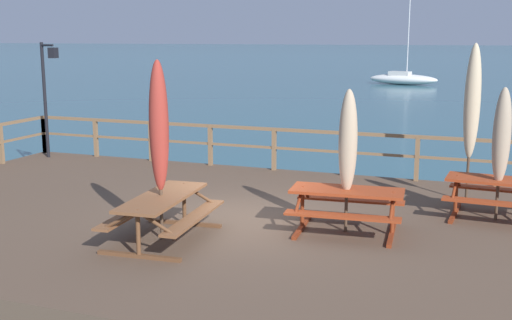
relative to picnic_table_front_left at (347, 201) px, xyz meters
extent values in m
plane|color=#2D5B6B|center=(-1.98, 0.12, -1.33)|extent=(600.00, 600.00, 0.00)
cube|color=brown|center=(-1.98, 0.12, -0.94)|extent=(16.27, 9.08, 0.77)
cube|color=brown|center=(-1.98, 4.51, 0.49)|extent=(15.97, 0.09, 0.08)
cube|color=brown|center=(-1.98, 4.51, 0.02)|extent=(15.97, 0.07, 0.06)
cube|color=brown|center=(-9.96, 4.51, -0.03)|extent=(0.10, 0.10, 1.05)
cube|color=brown|center=(-8.19, 4.51, -0.03)|extent=(0.10, 0.10, 1.05)
cube|color=brown|center=(-6.41, 4.51, -0.03)|extent=(0.10, 0.10, 1.05)
cube|color=brown|center=(-4.64, 4.51, -0.03)|extent=(0.10, 0.10, 1.05)
cube|color=brown|center=(-2.86, 4.51, -0.03)|extent=(0.10, 0.10, 1.05)
cube|color=brown|center=(-1.09, 4.51, -0.03)|extent=(0.10, 0.10, 1.05)
cube|color=brown|center=(0.69, 4.51, -0.03)|extent=(0.10, 0.10, 1.05)
cube|color=brown|center=(2.46, 4.51, -0.03)|extent=(0.10, 0.10, 1.05)
cube|color=brown|center=(-9.96, 2.76, -0.03)|extent=(0.10, 0.10, 1.05)
cube|color=brown|center=(-9.96, 4.51, -0.03)|extent=(0.10, 0.10, 1.05)
cube|color=#993819|center=(0.00, 0.00, 0.18)|extent=(1.98, 0.92, 0.05)
cube|color=#993819|center=(0.05, -0.56, -0.12)|extent=(1.94, 0.44, 0.04)
cube|color=#993819|center=(-0.05, 0.56, -0.12)|extent=(1.94, 0.44, 0.04)
cube|color=maroon|center=(-0.78, -0.07, -0.53)|extent=(0.20, 1.40, 0.06)
cylinder|color=maroon|center=(-0.78, -0.07, -0.19)|extent=(0.07, 0.07, 0.74)
cylinder|color=maroon|center=(-0.76, -0.34, 0.03)|extent=(0.11, 0.63, 0.37)
cylinder|color=maroon|center=(-0.80, 0.21, 0.03)|extent=(0.11, 0.63, 0.37)
cube|color=maroon|center=(0.78, 0.07, -0.53)|extent=(0.20, 1.40, 0.06)
cylinder|color=maroon|center=(0.78, 0.07, -0.19)|extent=(0.07, 0.07, 0.74)
cylinder|color=maroon|center=(0.80, -0.21, 0.03)|extent=(0.11, 0.63, 0.37)
cylinder|color=maroon|center=(0.76, 0.34, 0.03)|extent=(0.11, 0.63, 0.37)
cube|color=#993819|center=(2.53, 1.77, 0.18)|extent=(2.02, 0.88, 0.05)
cube|color=#993819|center=(2.49, 1.21, -0.12)|extent=(1.99, 0.40, 0.04)
cube|color=#993819|center=(2.56, 2.33, -0.12)|extent=(1.99, 0.40, 0.04)
cube|color=maroon|center=(1.72, 1.82, -0.53)|extent=(0.17, 1.40, 0.06)
cylinder|color=maroon|center=(1.72, 1.82, -0.19)|extent=(0.07, 0.07, 0.74)
cylinder|color=maroon|center=(1.70, 1.54, 0.03)|extent=(0.09, 0.63, 0.37)
cylinder|color=maroon|center=(1.74, 2.10, 0.03)|extent=(0.09, 0.63, 0.37)
cube|color=brown|center=(-2.78, -1.50, 0.18)|extent=(0.92, 2.24, 0.05)
cube|color=brown|center=(-2.22, -1.46, -0.12)|extent=(0.44, 2.20, 0.04)
cube|color=brown|center=(-3.33, -1.54, -0.12)|extent=(0.44, 2.20, 0.04)
cube|color=brown|center=(-2.71, -2.42, -0.53)|extent=(1.40, 0.18, 0.06)
cylinder|color=brown|center=(-2.71, -2.42, -0.19)|extent=(0.07, 0.07, 0.74)
cylinder|color=brown|center=(-2.43, -2.39, 0.03)|extent=(0.63, 0.10, 0.37)
cylinder|color=brown|center=(-2.99, -2.44, 0.03)|extent=(0.63, 0.10, 0.37)
cube|color=brown|center=(-2.84, -0.59, -0.53)|extent=(1.40, 0.18, 0.06)
cylinder|color=brown|center=(-2.84, -0.59, -0.19)|extent=(0.07, 0.07, 0.74)
cylinder|color=brown|center=(-2.56, -0.57, 0.03)|extent=(0.63, 0.10, 0.37)
cylinder|color=brown|center=(-3.12, -0.61, 0.03)|extent=(0.63, 0.10, 0.37)
cylinder|color=#4C3828|center=(-0.01, 0.02, 0.62)|extent=(0.06, 0.06, 2.36)
ellipsoid|color=tan|center=(-0.01, 0.02, 1.04)|extent=(0.32, 0.32, 1.79)
cylinder|color=#71614F|center=(-0.01, 0.02, 0.90)|extent=(0.21, 0.21, 0.05)
cone|color=#4C3828|center=(-0.01, 0.02, 1.87)|extent=(0.10, 0.10, 0.14)
cylinder|color=#4C3828|center=(2.45, 1.69, 0.61)|extent=(0.06, 0.06, 2.34)
ellipsoid|color=tan|center=(2.45, 1.69, 1.02)|extent=(0.32, 0.32, 1.78)
cylinder|color=#685B4C|center=(2.45, 1.69, 0.89)|extent=(0.21, 0.21, 0.05)
cone|color=#4C3828|center=(2.45, 1.69, 1.85)|extent=(0.10, 0.10, 0.14)
cylinder|color=#4C3828|center=(-2.82, -1.47, 0.86)|extent=(0.06, 0.06, 2.84)
ellipsoid|color=#A33328|center=(-2.82, -1.47, 1.36)|extent=(0.32, 0.32, 2.16)
cylinder|color=maroon|center=(-2.82, -1.47, 1.20)|extent=(0.21, 0.21, 0.05)
cone|color=#4C3828|center=(-2.82, -1.47, 2.35)|extent=(0.10, 0.10, 0.14)
cylinder|color=#4C3828|center=(1.87, 2.94, 0.97)|extent=(0.06, 0.06, 3.06)
ellipsoid|color=#CCB793|center=(1.87, 2.94, 1.51)|extent=(0.32, 0.32, 2.32)
cylinder|color=#7A6E58|center=(1.87, 2.94, 1.34)|extent=(0.21, 0.21, 0.05)
cone|color=#4C3828|center=(1.87, 2.94, 2.57)|extent=(0.10, 0.10, 0.14)
cylinder|color=black|center=(-9.41, 3.96, 1.04)|extent=(0.09, 0.09, 3.20)
cylinder|color=black|center=(-9.15, 3.87, 2.56)|extent=(0.54, 0.25, 0.06)
cube|color=black|center=(-8.90, 3.77, 2.36)|extent=(0.20, 0.20, 0.28)
sphere|color=#F4E08C|center=(-8.90, 3.77, 2.36)|extent=(0.14, 0.14, 0.14)
ellipsoid|color=white|center=(-5.06, 45.76, -0.88)|extent=(6.20, 2.73, 0.90)
cube|color=silver|center=(-5.36, 45.82, -0.38)|extent=(1.97, 1.40, 0.36)
cylinder|color=silver|center=(-4.77, 45.71, 2.89)|extent=(0.10, 0.10, 7.00)
camera|label=1|loc=(2.23, -10.53, 2.80)|focal=44.59mm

